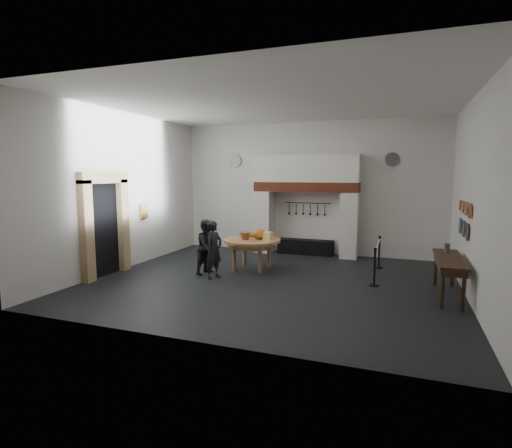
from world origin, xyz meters
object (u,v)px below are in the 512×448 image
(work_table, at_px, (252,240))
(visitor_near, at_px, (214,250))
(barrier_post_near, at_px, (375,268))
(visitor_far, at_px, (207,247))
(barrier_post_far, at_px, (379,253))
(iron_range, at_px, (306,247))
(side_table, at_px, (449,259))

(work_table, distance_m, visitor_near, 1.44)
(visitor_near, distance_m, barrier_post_near, 4.10)
(visitor_far, distance_m, barrier_post_near, 4.45)
(visitor_near, distance_m, barrier_post_far, 4.87)
(iron_range, height_order, side_table, side_table)
(side_table, relative_size, barrier_post_far, 2.44)
(side_table, distance_m, barrier_post_near, 1.70)
(work_table, height_order, barrier_post_near, barrier_post_near)
(work_table, height_order, visitor_near, visitor_near)
(iron_range, xyz_separation_m, barrier_post_near, (2.49, -3.26, 0.20))
(barrier_post_near, relative_size, barrier_post_far, 1.00)
(side_table, bearing_deg, visitor_far, 179.56)
(barrier_post_far, bearing_deg, iron_range, 153.09)
(visitor_far, height_order, barrier_post_far, visitor_far)
(visitor_near, xyz_separation_m, barrier_post_near, (4.03, 0.71, -0.32))
(iron_range, distance_m, visitor_near, 4.29)
(iron_range, distance_m, barrier_post_far, 2.80)
(visitor_near, distance_m, side_table, 5.65)
(visitor_near, relative_size, barrier_post_far, 1.70)
(side_table, xyz_separation_m, barrier_post_far, (-1.61, 2.36, -0.42))
(side_table, bearing_deg, barrier_post_near, 167.55)
(visitor_far, bearing_deg, visitor_near, -120.61)
(iron_range, distance_m, side_table, 5.50)
(barrier_post_far, bearing_deg, visitor_far, -152.48)
(work_table, bearing_deg, iron_range, 69.90)
(work_table, height_order, visitor_far, visitor_far)
(work_table, distance_m, barrier_post_far, 3.75)
(visitor_near, height_order, barrier_post_near, visitor_near)
(visitor_far, xyz_separation_m, barrier_post_near, (4.43, 0.31, -0.30))
(iron_range, distance_m, work_table, 2.89)
(iron_range, relative_size, side_table, 0.86)
(visitor_near, relative_size, barrier_post_near, 1.70)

